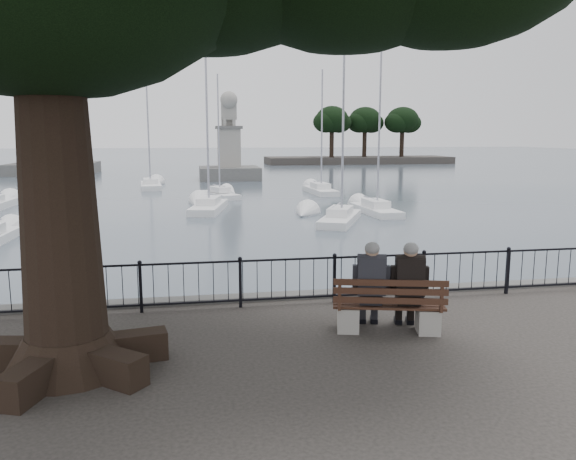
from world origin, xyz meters
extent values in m
cube|color=#51504E|center=(0.00, 3.00, -0.50)|extent=(200.00, 0.40, 1.20)
plane|color=#374553|center=(0.00, 103.00, -1.00)|extent=(260.00, 260.00, 0.00)
cube|color=black|center=(0.00, 2.50, 0.98)|extent=(22.00, 0.04, 0.04)
cube|color=black|center=(0.00, 2.50, 0.15)|extent=(22.00, 0.04, 0.04)
cube|color=gray|center=(0.82, 0.77, 0.23)|extent=(0.50, 0.58, 0.46)
cube|color=gray|center=(2.21, 0.42, 0.23)|extent=(0.50, 0.58, 0.46)
cube|color=#311C14|center=(1.51, 0.60, 0.50)|extent=(2.07, 1.02, 0.04)
cube|color=#311C14|center=(1.44, 0.31, 0.83)|extent=(1.95, 0.53, 0.44)
cube|color=black|center=(1.21, 0.69, 0.63)|extent=(0.47, 0.42, 0.27)
cube|color=black|center=(1.18, 0.57, 1.05)|extent=(0.54, 0.38, 0.67)
sphere|color=tan|center=(1.19, 0.61, 1.52)|extent=(0.26, 0.26, 0.26)
ellipsoid|color=gray|center=(1.18, 0.58, 1.56)|extent=(0.27, 0.27, 0.23)
cube|color=black|center=(1.28, 1.00, 0.25)|extent=(0.46, 0.56, 0.50)
cube|color=black|center=(1.86, 0.52, 0.63)|extent=(0.47, 0.42, 0.27)
cube|color=black|center=(1.83, 0.40, 1.05)|extent=(0.54, 0.38, 0.67)
sphere|color=tan|center=(1.84, 0.45, 1.52)|extent=(0.26, 0.26, 0.26)
ellipsoid|color=gray|center=(1.84, 0.42, 1.56)|extent=(0.27, 0.27, 0.23)
cube|color=black|center=(1.94, 0.83, 0.25)|extent=(0.46, 0.56, 0.50)
cone|color=black|center=(-3.85, -0.16, 0.28)|extent=(1.93, 1.93, 0.57)
cone|color=black|center=(-3.85, -0.16, 3.40)|extent=(1.25, 1.25, 6.80)
cube|color=#51504E|center=(-18.00, 62.00, -0.40)|extent=(9.39, 9.39, 1.40)
cone|color=gray|center=(-18.00, 62.00, 11.27)|extent=(6.01, 6.01, 22.54)
cube|color=#51504E|center=(2.00, 50.00, -0.40)|extent=(6.12, 6.12, 1.40)
cube|color=gray|center=(2.00, 50.00, 2.14)|extent=(2.24, 2.65, 4.08)
cube|color=#51504E|center=(2.00, 50.00, 4.33)|extent=(2.65, 3.05, 0.30)
cube|color=gray|center=(2.00, 50.31, 5.19)|extent=(1.33, 2.24, 1.43)
cube|color=gray|center=(2.00, 49.29, 5.91)|extent=(1.53, 1.02, 1.63)
sphere|color=gray|center=(2.00, 48.88, 7.03)|extent=(1.73, 1.73, 1.73)
cube|color=white|center=(-0.93, 25.42, -0.90)|extent=(2.68, 5.90, 0.63)
cube|color=white|center=(-0.93, 25.42, -0.40)|extent=(1.60, 2.51, 0.48)
cylinder|color=#A4A5B3|center=(-0.93, 25.10, 5.36)|extent=(0.13, 0.13, 11.92)
cube|color=white|center=(5.71, 19.50, -0.90)|extent=(3.58, 5.48, 0.59)
cube|color=white|center=(5.71, 19.50, -0.40)|extent=(1.90, 2.43, 0.45)
cylinder|color=#A4A5B3|center=(5.71, 19.20, 4.44)|extent=(0.12, 0.12, 10.07)
cube|color=white|center=(8.67, 22.52, -0.90)|extent=(1.70, 5.20, 0.57)
cube|color=white|center=(8.67, 22.52, -0.40)|extent=(1.16, 2.15, 0.43)
cylinder|color=#A4A5B3|center=(8.67, 22.23, 3.77)|extent=(0.11, 0.11, 8.75)
cube|color=white|center=(0.10, 32.80, -0.90)|extent=(2.90, 4.91, 0.53)
cube|color=white|center=(0.10, 32.80, -0.40)|extent=(1.59, 2.15, 0.40)
cylinder|color=#A4A5B3|center=(0.10, 32.53, 3.62)|extent=(0.11, 0.11, 8.43)
cube|color=white|center=(8.10, 34.41, -0.90)|extent=(1.78, 5.57, 0.61)
cube|color=white|center=(8.10, 34.41, -0.40)|extent=(1.22, 2.29, 0.46)
cylinder|color=#A4A5B3|center=(8.10, 34.10, 3.93)|extent=(0.12, 0.12, 9.07)
cube|color=white|center=(-5.42, 41.20, -0.90)|extent=(2.18, 6.04, 0.66)
cube|color=white|center=(-5.42, 41.20, -0.40)|extent=(1.42, 2.51, 0.49)
cylinder|color=#A4A5B3|center=(-5.42, 40.87, 5.58)|extent=(0.13, 0.13, 12.36)
cube|color=#2B2825|center=(25.00, 80.00, -0.50)|extent=(30.00, 8.00, 1.20)
cylinder|color=black|center=(20.00, 78.00, 2.00)|extent=(0.70, 0.70, 4.00)
ellipsoid|color=black|center=(20.00, 78.00, 6.00)|extent=(5.20, 5.20, 4.16)
cylinder|color=black|center=(26.00, 80.00, 2.00)|extent=(0.70, 0.70, 4.00)
ellipsoid|color=black|center=(26.00, 80.00, 6.00)|extent=(5.20, 5.20, 4.16)
cylinder|color=black|center=(32.00, 79.00, 2.00)|extent=(0.70, 0.70, 4.00)
ellipsoid|color=black|center=(32.00, 79.00, 6.00)|extent=(5.20, 5.20, 4.16)
camera|label=1|loc=(-1.94, -8.73, 3.53)|focal=35.00mm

